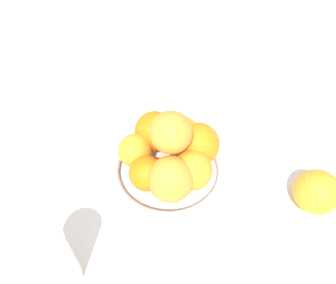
# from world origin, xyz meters

# --- Properties ---
(ground_plane) EXTENTS (4.00, 4.00, 0.00)m
(ground_plane) POSITION_xyz_m (0.00, 0.00, 0.00)
(ground_plane) COLOR silver
(fruit_bowl) EXTENTS (0.23, 0.23, 0.04)m
(fruit_bowl) POSITION_xyz_m (0.00, 0.00, 0.02)
(fruit_bowl) COLOR silver
(fruit_bowl) RESTS_ON ground_plane
(orange_pile) EXTENTS (0.19, 0.18, 0.14)m
(orange_pile) POSITION_xyz_m (-0.01, -0.00, 0.08)
(orange_pile) COLOR orange
(orange_pile) RESTS_ON fruit_bowl
(stray_orange) EXTENTS (0.08, 0.08, 0.08)m
(stray_orange) POSITION_xyz_m (-0.25, -0.13, 0.04)
(stray_orange) COLOR orange
(stray_orange) RESTS_ON ground_plane
(drinking_glass) EXTENTS (0.07, 0.07, 0.13)m
(drinking_glass) POSITION_xyz_m (-0.01, 0.27, 0.06)
(drinking_glass) COLOR silver
(drinking_glass) RESTS_ON ground_plane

